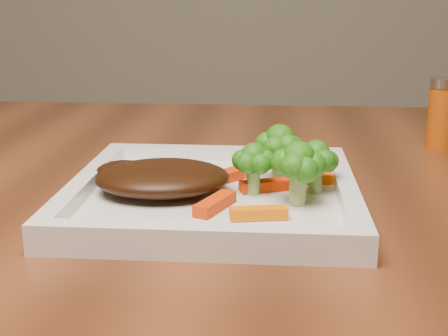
{
  "coord_description": "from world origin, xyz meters",
  "views": [
    {
      "loc": [
        -0.04,
        -0.64,
        0.95
      ],
      "look_at": [
        -0.09,
        -0.07,
        0.79
      ],
      "focal_mm": 50.0,
      "sensor_mm": 36.0,
      "label": 1
    }
  ],
  "objects": [
    {
      "name": "carrot_6",
      "position": [
        -0.04,
        -0.06,
        0.77
      ],
      "size": [
        0.06,
        0.03,
        0.01
      ],
      "primitive_type": "cube",
      "rotation": [
        0.0,
        0.0,
        0.35
      ],
      "color": "#F53003",
      "rests_on": "plate"
    },
    {
      "name": "carrot_3",
      "position": [
        0.01,
        -0.03,
        0.77
      ],
      "size": [
        0.06,
        0.02,
        0.01
      ],
      "primitive_type": "cube",
      "rotation": [
        0.0,
        0.0,
        0.02
      ],
      "color": "#F65504",
      "rests_on": "plate"
    },
    {
      "name": "broccoli_1",
      "position": [
        0.0,
        -0.07,
        0.79
      ],
      "size": [
        0.06,
        0.06,
        0.06
      ],
      "primitive_type": null,
      "rotation": [
        0.0,
        0.0,
        0.41
      ],
      "color": "#1F5C0F",
      "rests_on": "plate"
    },
    {
      "name": "spice_shaker",
      "position": [
        0.18,
        0.17,
        0.8
      ],
      "size": [
        0.04,
        0.04,
        0.09
      ],
      "primitive_type": "cylinder",
      "rotation": [
        0.0,
        0.0,
        0.05
      ],
      "color": "#AA4409",
      "rests_on": "dining_table"
    },
    {
      "name": "plate",
      "position": [
        -0.1,
        -0.07,
        0.76
      ],
      "size": [
        0.27,
        0.27,
        0.01
      ],
      "primitive_type": "cube",
      "color": "white",
      "rests_on": "dining_table"
    },
    {
      "name": "carrot_4",
      "position": [
        -0.08,
        -0.02,
        0.77
      ],
      "size": [
        0.05,
        0.06,
        0.01
      ],
      "primitive_type": "cube",
      "rotation": [
        0.0,
        0.0,
        0.85
      ],
      "color": "red",
      "rests_on": "plate"
    },
    {
      "name": "broccoli_0",
      "position": [
        -0.03,
        -0.03,
        0.8
      ],
      "size": [
        0.07,
        0.07,
        0.07
      ],
      "primitive_type": null,
      "rotation": [
        0.0,
        0.0,
        0.3
      ],
      "color": "#266110",
      "rests_on": "plate"
    },
    {
      "name": "steak",
      "position": [
        -0.14,
        -0.08,
        0.78
      ],
      "size": [
        0.14,
        0.12,
        0.03
      ],
      "primitive_type": "ellipsoid",
      "rotation": [
        0.0,
        0.0,
        0.15
      ],
      "color": "black",
      "rests_on": "plate"
    },
    {
      "name": "broccoli_2",
      "position": [
        -0.02,
        -0.1,
        0.79
      ],
      "size": [
        0.06,
        0.06,
        0.06
      ],
      "primitive_type": null,
      "rotation": [
        0.0,
        0.0,
        0.17
      ],
      "color": "#1B5E0F",
      "rests_on": "plate"
    },
    {
      "name": "broccoli_3",
      "position": [
        -0.06,
        -0.07,
        0.79
      ],
      "size": [
        0.06,
        0.06,
        0.06
      ],
      "primitive_type": null,
      "rotation": [
        0.0,
        0.0,
        0.32
      ],
      "color": "#2F7613",
      "rests_on": "plate"
    },
    {
      "name": "carrot_2",
      "position": [
        -0.09,
        -0.12,
        0.77
      ],
      "size": [
        0.04,
        0.06,
        0.01
      ],
      "primitive_type": "cube",
      "rotation": [
        0.0,
        0.0,
        1.16
      ],
      "color": "red",
      "rests_on": "plate"
    },
    {
      "name": "carrot_0",
      "position": [
        -0.05,
        -0.14,
        0.77
      ],
      "size": [
        0.05,
        0.02,
        0.01
      ],
      "primitive_type": "cube",
      "rotation": [
        0.0,
        0.0,
        0.18
      ],
      "color": "orange",
      "rests_on": "plate"
    }
  ]
}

